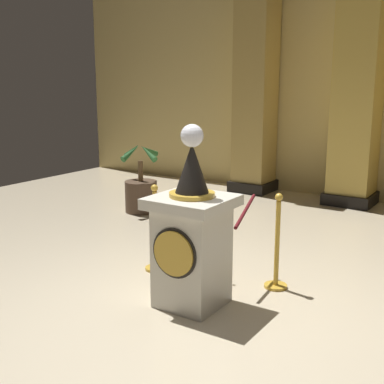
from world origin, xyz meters
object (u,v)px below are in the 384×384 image
at_px(potted_palm_left, 141,192).
at_px(stanchion_near, 277,255).
at_px(pedestal_clock, 192,238).
at_px(stanchion_far, 155,241).

bearing_deg(potted_palm_left, stanchion_near, -27.88).
relative_size(stanchion_near, potted_palm_left, 0.88).
bearing_deg(pedestal_clock, stanchion_far, 147.86).
bearing_deg(potted_palm_left, stanchion_far, -47.44).
distance_m(stanchion_near, potted_palm_left, 3.55).
distance_m(stanchion_near, stanchion_far, 1.38).
distance_m(pedestal_clock, stanchion_near, 1.01).
xyz_separation_m(stanchion_far, potted_palm_left, (-1.79, 1.94, -0.01)).
distance_m(pedestal_clock, stanchion_far, 1.04).
height_order(stanchion_near, stanchion_far, stanchion_near).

